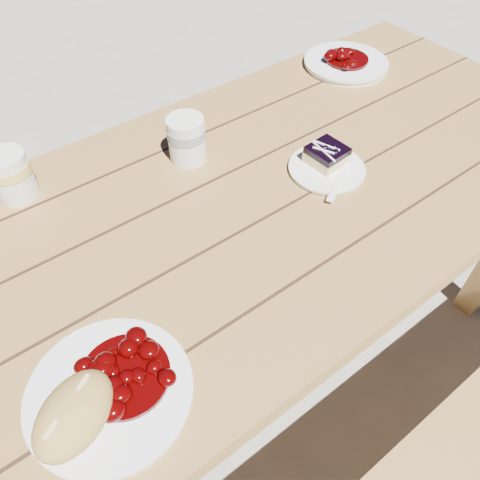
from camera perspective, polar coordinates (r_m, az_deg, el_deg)
ground at (r=1.60m, az=-2.39°, el=-16.09°), size 60.00×60.00×0.00m
picnic_table at (r=1.10m, az=-3.36°, el=-2.72°), size 2.00×1.55×0.75m
main_plate at (r=0.77m, az=-15.54°, el=-17.55°), size 0.25×0.25×0.02m
goulash_stew at (r=0.75m, az=-14.09°, el=-15.22°), size 0.14×0.14×0.04m
bread_roll at (r=0.72m, az=-19.60°, el=-19.41°), size 0.16×0.15×0.07m
dessert_plate at (r=1.09m, az=10.51°, el=8.50°), size 0.17×0.17×0.01m
blueberry_cake at (r=1.09m, az=10.53°, el=10.18°), size 0.08×0.08×0.04m
fork_dessert at (r=1.05m, az=11.87°, el=6.81°), size 0.15×0.10×0.00m
coffee_cup at (r=1.09m, az=-6.51°, el=12.10°), size 0.08×0.08×0.11m
second_plate at (r=1.50m, az=12.77°, el=20.25°), size 0.24×0.24×0.02m
second_stew at (r=1.49m, az=12.96°, el=21.23°), size 0.13×0.13×0.04m
second_cup at (r=1.09m, az=-26.08°, el=7.10°), size 0.08×0.08×0.11m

